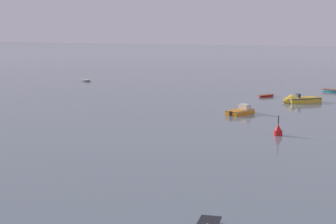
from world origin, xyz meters
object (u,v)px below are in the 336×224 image
rowboat_moored_3 (85,80)px  channel_buoy (278,131)px  motorboat_moored_0 (297,101)px  rowboat_moored_1 (266,96)px  rowboat_moored_2 (332,91)px  motorboat_moored_2 (244,112)px

rowboat_moored_3 → channel_buoy: channel_buoy is taller
motorboat_moored_0 → rowboat_moored_1: 8.33m
rowboat_moored_1 → channel_buoy: channel_buoy is taller
rowboat_moored_1 → channel_buoy: 34.17m
rowboat_moored_1 → rowboat_moored_2: bearing=172.4°
motorboat_moored_2 → channel_buoy: channel_buoy is taller
rowboat_moored_3 → rowboat_moored_2: bearing=-162.3°
motorboat_moored_0 → channel_buoy: 27.52m
rowboat_moored_1 → motorboat_moored_2: bearing=34.4°
rowboat_moored_1 → rowboat_moored_2: 15.38m
rowboat_moored_1 → channel_buoy: (12.06, -31.97, 0.32)m
rowboat_moored_3 → motorboat_moored_2: (48.31, -27.70, 0.14)m
motorboat_moored_0 → channel_buoy: channel_buoy is taller
rowboat_moored_2 → channel_buoy: size_ratio=1.87×
rowboat_moored_2 → motorboat_moored_2: 32.91m
rowboat_moored_2 → rowboat_moored_3: size_ratio=1.18×
rowboat_moored_3 → channel_buoy: 69.69m
rowboat_moored_2 → channel_buoy: (3.88, -44.99, 0.29)m
motorboat_moored_0 → motorboat_moored_2: 14.92m
motorboat_moored_0 → rowboat_moored_1: (-6.67, 4.99, -0.16)m
channel_buoy → rowboat_moored_2: bearing=94.9°
rowboat_moored_1 → channel_buoy: size_ratio=1.53×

